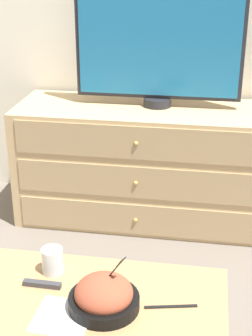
# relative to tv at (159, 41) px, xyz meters

# --- Properties ---
(ground_plane) EXTENTS (12.00, 12.00, 0.00)m
(ground_plane) POSITION_rel_tv_xyz_m (-0.11, 0.24, -1.01)
(ground_plane) COLOR #70665B
(dresser) EXTENTS (1.39, 0.53, 0.67)m
(dresser) POSITION_rel_tv_xyz_m (-0.07, -0.04, -0.68)
(dresser) COLOR tan
(dresser) RESTS_ON ground_plane
(tv) EXTENTS (0.89, 0.15, 0.68)m
(tv) POSITION_rel_tv_xyz_m (0.00, 0.00, 0.00)
(tv) COLOR #232328
(tv) RESTS_ON dresser
(coffee_table) EXTENTS (0.96, 0.50, 0.43)m
(coffee_table) POSITION_rel_tv_xyz_m (-0.10, -1.40, -0.65)
(coffee_table) COLOR tan
(coffee_table) RESTS_ON ground_plane
(takeout_bowl) EXTENTS (0.23, 0.23, 0.19)m
(takeout_bowl) POSITION_rel_tv_xyz_m (-0.01, -1.42, -0.54)
(takeout_bowl) COLOR black
(takeout_bowl) RESTS_ON coffee_table
(drink_cup) EXTENTS (0.07, 0.07, 0.09)m
(drink_cup) POSITION_rel_tv_xyz_m (-0.22, -1.27, -0.54)
(drink_cup) COLOR white
(drink_cup) RESTS_ON coffee_table
(napkin) EXTENTS (0.18, 0.18, 0.00)m
(napkin) POSITION_rel_tv_xyz_m (-0.13, -1.49, -0.58)
(napkin) COLOR white
(napkin) RESTS_ON coffee_table
(knife) EXTENTS (0.17, 0.05, 0.01)m
(knife) POSITION_rel_tv_xyz_m (0.20, -1.39, -0.58)
(knife) COLOR black
(knife) RESTS_ON coffee_table
(remote_control) EXTENTS (0.13, 0.02, 0.02)m
(remote_control) POSITION_rel_tv_xyz_m (-0.24, -1.35, -0.57)
(remote_control) COLOR #38383D
(remote_control) RESTS_ON coffee_table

